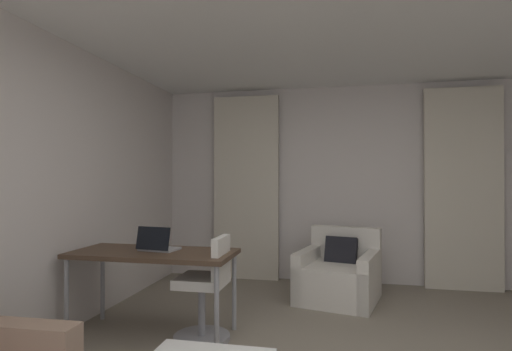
{
  "coord_description": "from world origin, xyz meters",
  "views": [
    {
      "loc": [
        -0.11,
        -2.48,
        1.37
      ],
      "look_at": [
        -0.93,
        1.43,
        1.4
      ],
      "focal_mm": 28.28,
      "sensor_mm": 36.0,
      "label": 1
    }
  ],
  "objects_px": {
    "armchair": "(339,276)",
    "desk": "(153,258)",
    "desk_chair": "(206,294)",
    "laptop": "(158,245)"
  },
  "relations": [
    {
      "from": "armchair",
      "to": "desk",
      "type": "xyz_separation_m",
      "value": [
        -1.59,
        -1.38,
        0.4
      ]
    },
    {
      "from": "desk_chair",
      "to": "laptop",
      "type": "height_order",
      "value": "laptop"
    },
    {
      "from": "armchair",
      "to": "desk_chair",
      "type": "xyz_separation_m",
      "value": [
        -1.1,
        -1.4,
        0.12
      ]
    },
    {
      "from": "armchair",
      "to": "laptop",
      "type": "distance_m",
      "value": 2.13
    },
    {
      "from": "desk",
      "to": "armchair",
      "type": "bearing_deg",
      "value": 40.82
    },
    {
      "from": "desk",
      "to": "desk_chair",
      "type": "height_order",
      "value": "desk_chair"
    },
    {
      "from": "desk",
      "to": "laptop",
      "type": "height_order",
      "value": "laptop"
    },
    {
      "from": "desk_chair",
      "to": "laptop",
      "type": "relative_size",
      "value": 2.53
    },
    {
      "from": "desk",
      "to": "desk_chair",
      "type": "bearing_deg",
      "value": -2.21
    },
    {
      "from": "armchair",
      "to": "desk",
      "type": "bearing_deg",
      "value": -139.18
    }
  ]
}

